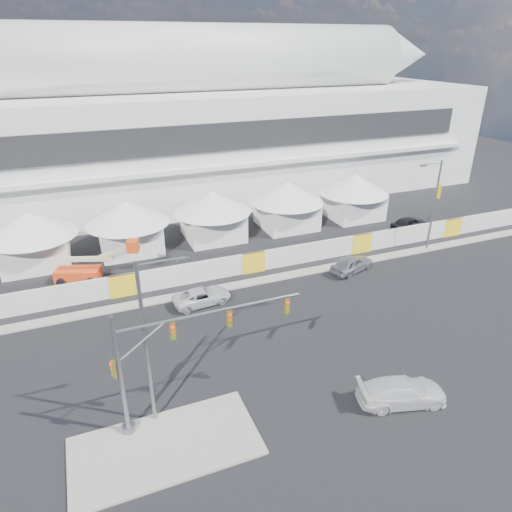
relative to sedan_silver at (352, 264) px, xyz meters
name	(u,v)px	position (x,y,z in m)	size (l,w,h in m)	color
ground	(249,384)	(-14.73, -11.08, -0.80)	(160.00, 160.00, 0.00)	black
median_island	(166,446)	(-20.73, -14.08, -0.72)	(10.00, 5.00, 0.15)	gray
far_curb	(388,256)	(5.27, 1.42, -0.74)	(80.00, 1.20, 0.12)	gray
stadium	(199,124)	(-6.02, 30.43, 8.65)	(80.00, 24.80, 21.98)	silver
tent_row	(172,216)	(-14.23, 12.92, 2.35)	(53.40, 8.40, 5.40)	silver
hoarding_fence	(253,262)	(-8.73, 3.42, 0.20)	(70.00, 0.25, 2.00)	silver
scaffold_tower	(437,137)	(31.27, 24.92, 5.20)	(4.40, 4.40, 12.00)	#595B60
sedan_silver	(352,264)	(0.00, 0.00, 0.00)	(4.67, 1.88, 1.59)	#AAABAF
pickup_curb	(202,296)	(-14.79, -0.35, -0.13)	(4.81, 2.22, 1.34)	silver
pickup_near	(402,392)	(-6.76, -15.98, -0.01)	(5.41, 2.20, 1.57)	silver
lot_car_b	(409,223)	(11.88, 6.52, 0.02)	(4.79, 1.93, 1.63)	black
traffic_mast	(162,360)	(-20.19, -12.30, 3.57)	(10.65, 0.73, 7.53)	slate
streetlight_median	(150,334)	(-20.62, -11.88, 5.14)	(2.79, 0.28, 10.08)	gray
streetlight_curb	(433,200)	(9.94, 1.42, 4.68)	(2.79, 0.63, 9.44)	gray
boom_lift	(86,269)	(-23.42, 7.71, 0.26)	(7.98, 2.93, 3.91)	#E74315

